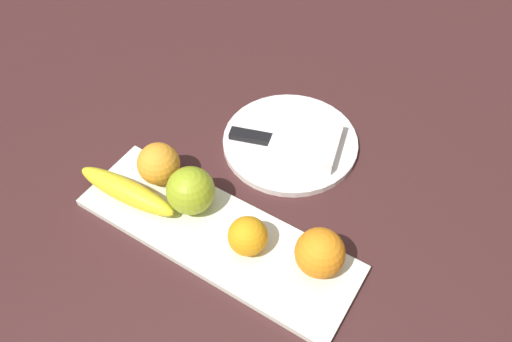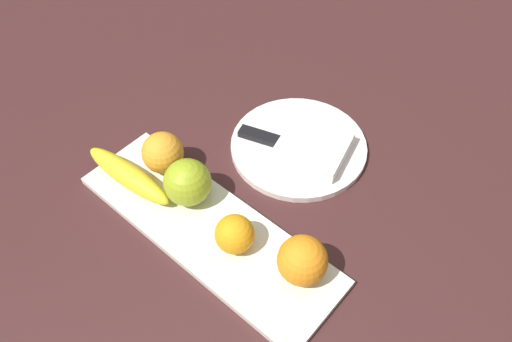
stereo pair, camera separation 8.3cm
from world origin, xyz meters
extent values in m
plane|color=#3C1F1F|center=(0.00, 0.00, 0.00)|extent=(2.40, 2.40, 0.00)
cube|color=silver|center=(0.04, 0.02, 0.01)|extent=(0.47, 0.15, 0.01)
sphere|color=#97AE22|center=(-0.02, 0.05, 0.05)|extent=(0.08, 0.08, 0.08)
ellipsoid|color=yellow|center=(-0.12, 0.00, 0.03)|extent=(0.19, 0.05, 0.04)
sphere|color=orange|center=(0.20, 0.06, 0.05)|extent=(0.07, 0.07, 0.07)
sphere|color=orange|center=(0.10, 0.03, 0.04)|extent=(0.06, 0.06, 0.06)
sphere|color=orange|center=(-0.11, 0.06, 0.05)|extent=(0.07, 0.07, 0.07)
cylinder|color=white|center=(0.04, 0.26, 0.01)|extent=(0.25, 0.25, 0.01)
cube|color=white|center=(0.07, 0.26, 0.03)|extent=(0.14, 0.14, 0.03)
cube|color=silver|center=(0.04, 0.25, 0.01)|extent=(0.15, 0.07, 0.00)
cube|color=black|center=(-0.02, 0.23, 0.02)|extent=(0.09, 0.05, 0.01)
camera|label=1|loc=(0.32, -0.31, 0.68)|focal=34.91mm
camera|label=2|loc=(0.39, -0.26, 0.68)|focal=34.91mm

